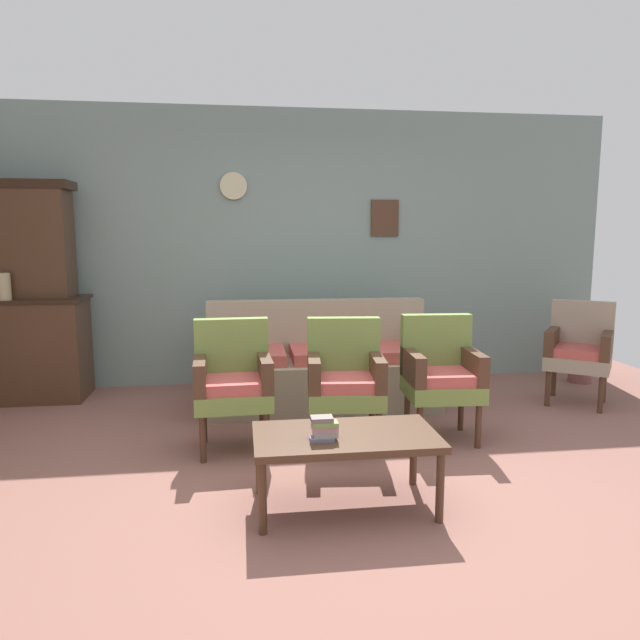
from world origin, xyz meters
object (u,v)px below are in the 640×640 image
vase_on_cabinet (3,286)px  armchair_near_couch_end (441,371)px  armchair_by_doorway (233,379)px  coffee_table (345,441)px  side_cabinet (22,349)px  floral_couch (320,368)px  floor_vase_by_wall (582,349)px  book_stack_on_table (324,428)px  armchair_near_cabinet (345,377)px  wingback_chair_by_fireplace (579,348)px

vase_on_cabinet → armchair_near_couch_end: bearing=-20.7°
vase_on_cabinet → armchair_by_doorway: size_ratio=0.26×
vase_on_cabinet → armchair_by_doorway: 2.42m
armchair_near_couch_end → coffee_table: size_ratio=0.90×
vase_on_cabinet → coffee_table: 3.52m
armchair_near_couch_end → vase_on_cabinet: bearing=159.3°
side_cabinet → vase_on_cabinet: 0.61m
floral_couch → floor_vase_by_wall: 2.75m
armchair_near_couch_end → book_stack_on_table: size_ratio=6.01×
armchair_near_couch_end → armchair_by_doorway: bearing=-179.6°
side_cabinet → armchair_near_cabinet: side_cabinet is taller
vase_on_cabinet → armchair_near_couch_end: vase_on_cabinet is taller
side_cabinet → armchair_near_couch_end: side_cabinet is taller
coffee_table → armchair_near_couch_end: bearing=48.5°
coffee_table → armchair_near_cabinet: bearing=79.9°
wingback_chair_by_fireplace → floor_vase_by_wall: size_ratio=1.31×
armchair_near_couch_end → side_cabinet: bearing=156.5°
wingback_chair_by_fireplace → floral_couch: bearing=173.5°
armchair_near_cabinet → book_stack_on_table: bearing=-106.2°
armchair_by_doorway → book_stack_on_table: armchair_by_doorway is taller
wingback_chair_by_fireplace → coffee_table: 2.95m
side_cabinet → armchair_near_cabinet: bearing=-30.0°
floral_couch → vase_on_cabinet: bearing=172.8°
armchair_near_cabinet → floor_vase_by_wall: bearing=28.3°
armchair_by_doorway → wingback_chair_by_fireplace: size_ratio=1.00×
coffee_table → floor_vase_by_wall: floor_vase_by_wall is taller
side_cabinet → coffee_table: (2.52, -2.49, -0.09)m
side_cabinet → armchair_near_couch_end: 3.71m
armchair_by_doorway → floor_vase_by_wall: bearing=21.9°
floor_vase_by_wall → vase_on_cabinet: bearing=-179.2°
armchair_by_doorway → vase_on_cabinet: bearing=146.0°
side_cabinet → armchair_by_doorway: (1.90, -1.49, 0.03)m
armchair_near_couch_end → wingback_chair_by_fireplace: same height
book_stack_on_table → armchair_near_cabinet: bearing=73.8°
vase_on_cabinet → armchair_by_doorway: (1.95, -1.32, -0.55)m
armchair_by_doorway → coffee_table: 1.18m
armchair_near_cabinet → armchair_near_couch_end: (0.72, 0.07, 0.00)m
armchair_near_couch_end → floral_couch: bearing=128.2°
floral_couch → armchair_near_couch_end: bearing=-51.8°
wingback_chair_by_fireplace → floor_vase_by_wall: wingback_chair_by_fireplace is taller
armchair_by_doorway → wingback_chair_by_fireplace: bearing=13.3°
side_cabinet → coffee_table: 3.54m
armchair_by_doorway → book_stack_on_table: (0.49, -1.07, -0.02)m
coffee_table → book_stack_on_table: size_ratio=6.68×
coffee_table → floor_vase_by_wall: bearing=39.9°
vase_on_cabinet → armchair_near_cabinet: bearing=-26.7°
side_cabinet → book_stack_on_table: size_ratio=7.71×
floral_couch → armchair_near_couch_end: (0.76, -0.96, 0.17)m
side_cabinet → book_stack_on_table: side_cabinet is taller
vase_on_cabinet → floor_vase_by_wall: size_ratio=0.34×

